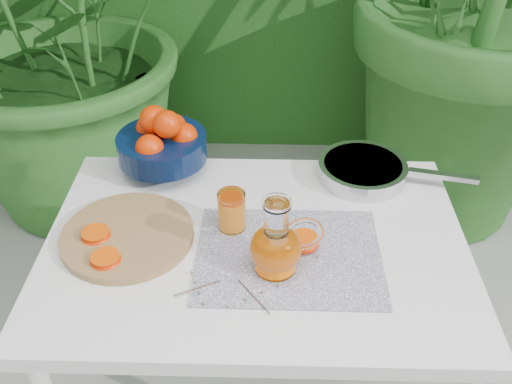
{
  "coord_description": "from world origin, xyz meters",
  "views": [
    {
      "loc": [
        0.16,
        -1.04,
        1.65
      ],
      "look_at": [
        0.13,
        -0.01,
        0.88
      ],
      "focal_mm": 40.0,
      "sensor_mm": 36.0,
      "label": 1
    }
  ],
  "objects_px": {
    "fruit_bowl": "(163,142)",
    "juice_pitcher": "(277,246)",
    "cutting_board": "(127,235)",
    "saute_pan": "(364,170)",
    "white_table": "(256,266)"
  },
  "relations": [
    {
      "from": "white_table",
      "to": "cutting_board",
      "type": "xyz_separation_m",
      "value": [
        -0.31,
        0.0,
        0.09
      ]
    },
    {
      "from": "cutting_board",
      "to": "fruit_bowl",
      "type": "height_order",
      "value": "fruit_bowl"
    },
    {
      "from": "cutting_board",
      "to": "fruit_bowl",
      "type": "bearing_deg",
      "value": 81.48
    },
    {
      "from": "fruit_bowl",
      "to": "juice_pitcher",
      "type": "relative_size",
      "value": 1.67
    },
    {
      "from": "fruit_bowl",
      "to": "saute_pan",
      "type": "xyz_separation_m",
      "value": [
        0.55,
        -0.03,
        -0.06
      ]
    },
    {
      "from": "juice_pitcher",
      "to": "fruit_bowl",
      "type": "bearing_deg",
      "value": 128.39
    },
    {
      "from": "fruit_bowl",
      "to": "saute_pan",
      "type": "bearing_deg",
      "value": -2.78
    },
    {
      "from": "juice_pitcher",
      "to": "saute_pan",
      "type": "relative_size",
      "value": 0.43
    },
    {
      "from": "fruit_bowl",
      "to": "juice_pitcher",
      "type": "height_order",
      "value": "same"
    },
    {
      "from": "white_table",
      "to": "saute_pan",
      "type": "bearing_deg",
      "value": 43.34
    },
    {
      "from": "cutting_board",
      "to": "juice_pitcher",
      "type": "relative_size",
      "value": 1.67
    },
    {
      "from": "juice_pitcher",
      "to": "cutting_board",
      "type": "bearing_deg",
      "value": 165.22
    },
    {
      "from": "white_table",
      "to": "saute_pan",
      "type": "xyz_separation_m",
      "value": [
        0.29,
        0.27,
        0.11
      ]
    },
    {
      "from": "fruit_bowl",
      "to": "juice_pitcher",
      "type": "bearing_deg",
      "value": -51.61
    },
    {
      "from": "white_table",
      "to": "saute_pan",
      "type": "relative_size",
      "value": 2.28
    }
  ]
}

